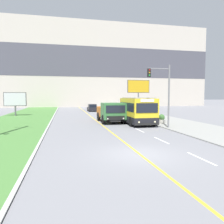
# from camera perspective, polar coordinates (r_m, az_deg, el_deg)

# --- Properties ---
(ground_plane) EXTENTS (300.00, 300.00, 0.00)m
(ground_plane) POSITION_cam_1_polar(r_m,az_deg,el_deg) (12.09, 7.26, -10.90)
(ground_plane) COLOR slate
(lane_marking_centre) EXTENTS (2.88, 140.00, 0.01)m
(lane_marking_centre) POSITION_cam_1_polar(r_m,az_deg,el_deg) (14.88, 5.00, -7.98)
(lane_marking_centre) COLOR gold
(lane_marking_centre) RESTS_ON ground_plane
(apartment_block_background) EXTENTS (80.00, 8.04, 24.39)m
(apartment_block_background) POSITION_cam_1_polar(r_m,az_deg,el_deg) (66.92, -9.04, 11.96)
(apartment_block_background) COLOR beige
(apartment_block_background) RESTS_ON ground_plane
(city_bus) EXTENTS (2.70, 5.81, 2.95)m
(city_bus) POSITION_cam_1_polar(r_m,az_deg,el_deg) (24.25, 6.71, 0.30)
(city_bus) COLOR yellow
(city_bus) RESTS_ON ground_plane
(dump_truck) EXTENTS (2.59, 6.18, 2.36)m
(dump_truck) POSITION_cam_1_polar(r_m,az_deg,el_deg) (25.36, -0.07, -0.14)
(dump_truck) COLOR black
(dump_truck) RESTS_ON ground_plane
(car_distant) EXTENTS (1.80, 4.30, 1.45)m
(car_distant) POSITION_cam_1_polar(r_m,az_deg,el_deg) (45.07, -5.18, 1.10)
(car_distant) COLOR black
(car_distant) RESTS_ON ground_plane
(traffic_light_mast) EXTENTS (2.28, 0.32, 6.10)m
(traffic_light_mast) POSITION_cam_1_polar(r_m,az_deg,el_deg) (21.43, 13.16, 6.07)
(traffic_light_mast) COLOR slate
(traffic_light_mast) RESTS_ON ground_plane
(billboard_large) EXTENTS (4.36, 0.24, 6.17)m
(billboard_large) POSITION_cam_1_polar(r_m,az_deg,el_deg) (42.51, 6.92, 6.29)
(billboard_large) COLOR #59595B
(billboard_large) RESTS_ON ground_plane
(billboard_small) EXTENTS (3.34, 0.24, 3.71)m
(billboard_small) POSITION_cam_1_polar(r_m,az_deg,el_deg) (37.50, -23.99, 2.93)
(billboard_small) COLOR #59595B
(billboard_small) RESTS_ON ground_plane
(planter_round_near) EXTENTS (0.89, 0.89, 1.01)m
(planter_round_near) POSITION_cam_1_polar(r_m,az_deg,el_deg) (25.18, 12.81, -1.86)
(planter_round_near) COLOR #B7B2A8
(planter_round_near) RESTS_ON sidewalk_right
(planter_round_second) EXTENTS (0.88, 0.88, 1.00)m
(planter_round_second) POSITION_cam_1_polar(r_m,az_deg,el_deg) (29.81, 8.17, -0.87)
(planter_round_second) COLOR #B7B2A8
(planter_round_second) RESTS_ON sidewalk_right
(planter_round_third) EXTENTS (0.91, 0.91, 1.04)m
(planter_round_third) POSITION_cam_1_polar(r_m,az_deg,el_deg) (34.69, 5.31, -0.10)
(planter_round_third) COLOR #B7B2A8
(planter_round_third) RESTS_ON sidewalk_right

